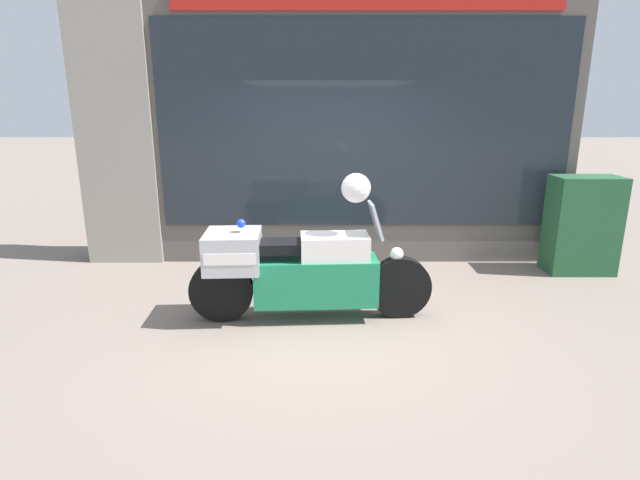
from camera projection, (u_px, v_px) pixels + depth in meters
The scene contains 6 objects.
ground_plane at pixel (328, 312), 5.40m from camera, with size 60.00×60.00×0.00m, color gray.
shop_building at pixel (291, 128), 6.84m from camera, with size 6.77×0.55×3.70m.
window_display at pixel (356, 226), 7.24m from camera, with size 5.28×0.30×1.98m.
paramedic_motorcycle at pixel (294, 269), 5.11m from camera, with size 2.51×0.64×1.23m.
utility_cabinet at pixel (579, 225), 6.57m from camera, with size 0.85×0.49×1.28m, color #235633.
white_helmet at pixel (354, 188), 4.92m from camera, with size 0.29×0.29×0.29m, color white.
Camera 1 is at (-0.11, -5.00, 2.17)m, focal length 28.00 mm.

